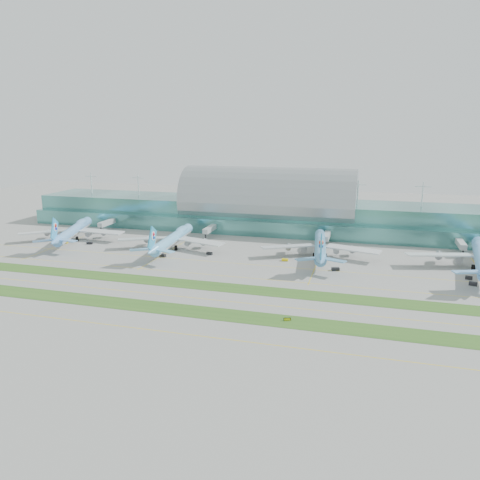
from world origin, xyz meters
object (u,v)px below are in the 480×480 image
(terminal, at_px, (268,209))
(airliner_c, at_px, (320,245))
(taxiway_sign_east, at_px, (287,319))
(airliner_b, at_px, (173,238))
(airliner_a, at_px, (74,230))

(terminal, xyz_separation_m, airliner_c, (42.98, -63.32, -7.94))
(terminal, relative_size, taxiway_sign_east, 127.58)
(airliner_b, bearing_deg, airliner_a, 172.58)
(airliner_b, xyz_separation_m, airliner_c, (85.32, 5.21, 0.00))
(airliner_a, bearing_deg, terminal, 12.60)
(airliner_a, xyz_separation_m, taxiway_sign_east, (152.80, -90.77, -5.81))
(taxiway_sign_east, bearing_deg, airliner_a, 131.59)
(airliner_c, bearing_deg, taxiway_sign_east, -97.54)
(airliner_b, height_order, airliner_c, airliner_c)
(airliner_b, bearing_deg, taxiway_sign_east, -51.01)
(airliner_c, distance_m, taxiway_sign_east, 92.79)
(terminal, bearing_deg, airliner_c, -55.83)
(terminal, bearing_deg, airliner_b, -121.71)
(airliner_a, height_order, taxiway_sign_east, airliner_a)
(terminal, height_order, airliner_a, terminal)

